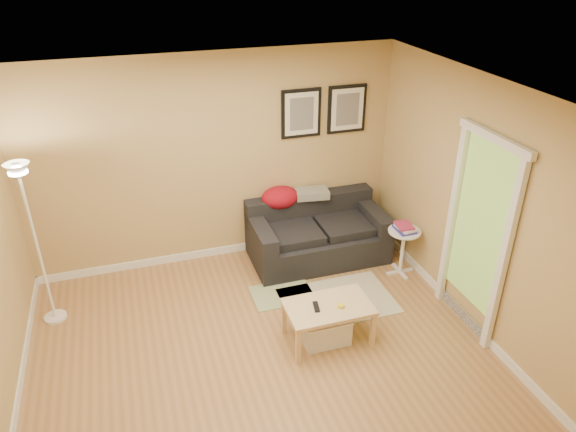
% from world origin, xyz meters
% --- Properties ---
extents(floor, '(4.50, 4.50, 0.00)m').
position_xyz_m(floor, '(0.00, 0.00, 0.00)').
color(floor, '#A67847').
rests_on(floor, ground).
extents(ceiling, '(4.50, 4.50, 0.00)m').
position_xyz_m(ceiling, '(0.00, 0.00, 2.60)').
color(ceiling, white).
rests_on(ceiling, wall_back).
extents(wall_back, '(4.50, 0.00, 4.50)m').
position_xyz_m(wall_back, '(0.00, 2.00, 1.30)').
color(wall_back, tan).
rests_on(wall_back, ground).
extents(wall_front, '(4.50, 0.00, 4.50)m').
position_xyz_m(wall_front, '(0.00, -2.00, 1.30)').
color(wall_front, tan).
rests_on(wall_front, ground).
extents(wall_right, '(0.00, 4.00, 4.00)m').
position_xyz_m(wall_right, '(2.25, 0.00, 1.30)').
color(wall_right, tan).
rests_on(wall_right, ground).
extents(baseboard_back, '(4.50, 0.02, 0.10)m').
position_xyz_m(baseboard_back, '(0.00, 1.99, 0.05)').
color(baseboard_back, white).
rests_on(baseboard_back, ground).
extents(baseboard_left, '(0.02, 4.00, 0.10)m').
position_xyz_m(baseboard_left, '(-2.24, 0.00, 0.05)').
color(baseboard_left, white).
rests_on(baseboard_left, ground).
extents(baseboard_right, '(0.02, 4.00, 0.10)m').
position_xyz_m(baseboard_right, '(2.24, 0.00, 0.05)').
color(baseboard_right, white).
rests_on(baseboard_right, ground).
extents(sofa, '(1.70, 0.90, 0.75)m').
position_xyz_m(sofa, '(1.17, 1.53, 0.38)').
color(sofa, black).
rests_on(sofa, ground).
extents(red_throw, '(0.48, 0.36, 0.28)m').
position_xyz_m(red_throw, '(0.77, 1.86, 0.77)').
color(red_throw, maroon).
rests_on(red_throw, sofa).
extents(plaid_throw, '(0.45, 0.32, 0.10)m').
position_xyz_m(plaid_throw, '(1.19, 1.83, 0.78)').
color(plaid_throw, tan).
rests_on(plaid_throw, sofa).
extents(framed_print_left, '(0.50, 0.04, 0.60)m').
position_xyz_m(framed_print_left, '(1.08, 1.98, 1.80)').
color(framed_print_left, black).
rests_on(framed_print_left, wall_back).
extents(framed_print_right, '(0.50, 0.04, 0.60)m').
position_xyz_m(framed_print_right, '(1.68, 1.98, 1.80)').
color(framed_print_right, black).
rests_on(framed_print_right, wall_back).
extents(area_rug, '(1.25, 0.85, 0.01)m').
position_xyz_m(area_rug, '(1.06, 0.58, 0.01)').
color(area_rug, beige).
rests_on(area_rug, ground).
extents(green_runner, '(0.70, 0.50, 0.01)m').
position_xyz_m(green_runner, '(0.49, 0.90, 0.01)').
color(green_runner, '#668C4C').
rests_on(green_runner, ground).
extents(coffee_table, '(0.97, 0.73, 0.43)m').
position_xyz_m(coffee_table, '(0.71, 0.01, 0.22)').
color(coffee_table, '#E6C08C').
rests_on(coffee_table, ground).
extents(remote_control, '(0.08, 0.17, 0.02)m').
position_xyz_m(remote_control, '(0.58, 0.02, 0.44)').
color(remote_control, black).
rests_on(remote_control, coffee_table).
extents(tape_roll, '(0.07, 0.07, 0.03)m').
position_xyz_m(tape_roll, '(0.81, -0.05, 0.45)').
color(tape_roll, yellow).
rests_on(tape_roll, coffee_table).
extents(storage_bin, '(0.49, 0.36, 0.30)m').
position_xyz_m(storage_bin, '(0.68, 0.01, 0.15)').
color(storage_bin, white).
rests_on(storage_bin, ground).
extents(side_table, '(0.39, 0.39, 0.60)m').
position_xyz_m(side_table, '(2.02, 0.88, 0.30)').
color(side_table, white).
rests_on(side_table, ground).
extents(book_stack, '(0.24, 0.29, 0.08)m').
position_xyz_m(book_stack, '(2.02, 0.88, 0.64)').
color(book_stack, navy).
rests_on(book_stack, side_table).
extents(floor_lamp, '(0.24, 0.24, 1.83)m').
position_xyz_m(floor_lamp, '(-2.00, 1.24, 0.87)').
color(floor_lamp, white).
rests_on(floor_lamp, ground).
extents(doorway, '(0.12, 1.01, 2.13)m').
position_xyz_m(doorway, '(2.20, -0.15, 1.02)').
color(doorway, white).
rests_on(doorway, ground).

